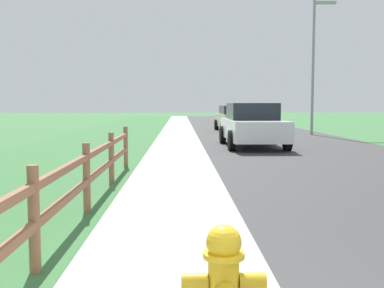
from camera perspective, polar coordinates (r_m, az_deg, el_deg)
ground_plane at (r=26.97m, az=0.38°, el=1.51°), size 120.00×120.00×0.00m
road_asphalt at (r=29.28m, az=7.12°, el=1.75°), size 7.00×66.00×0.01m
curb_concrete at (r=29.03m, az=-5.68°, el=1.74°), size 6.00×66.00×0.01m
grass_verge at (r=29.18m, az=-8.62°, el=1.73°), size 5.00×66.00×0.00m
fire_hydrant at (r=3.29m, az=3.93°, el=-16.48°), size 0.58×0.48×0.80m
rail_fence at (r=7.03m, az=-12.82°, el=-3.40°), size 0.11×10.03×1.04m
parked_suv_white at (r=17.61m, az=7.41°, el=2.30°), size 2.19×4.91×1.64m
parked_car_beige at (r=27.46m, az=5.33°, el=3.15°), size 2.21×5.05×1.51m
street_lamp at (r=25.17m, az=14.90°, el=10.39°), size 1.17×0.20×6.92m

